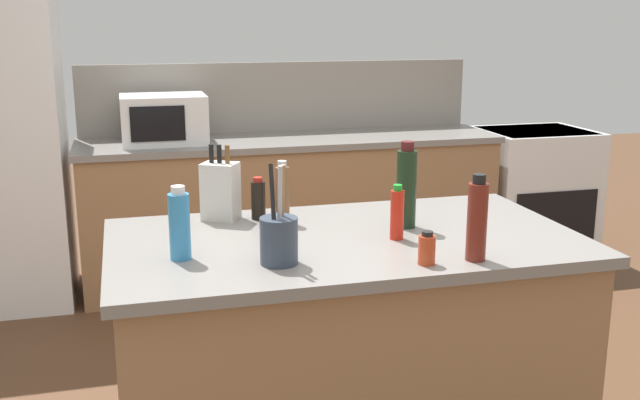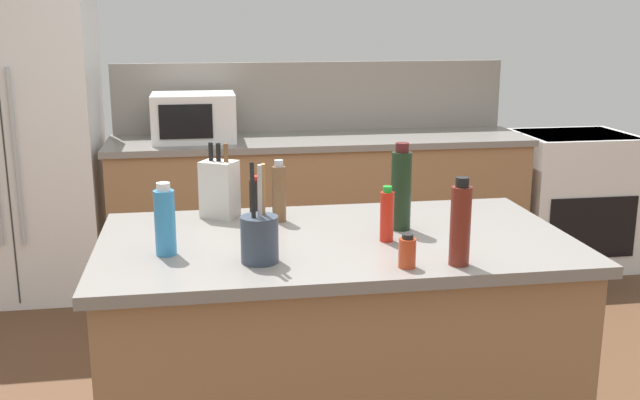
% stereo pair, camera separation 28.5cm
% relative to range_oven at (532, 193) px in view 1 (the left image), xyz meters
% --- Properties ---
extents(back_counter_run, '(2.68, 0.66, 0.94)m').
position_rel_range_oven_xyz_m(back_counter_run, '(-1.76, 0.00, 0.00)').
color(back_counter_run, '#936B47').
rests_on(back_counter_run, ground_plane).
extents(wall_backsplash, '(2.64, 0.03, 0.46)m').
position_rel_range_oven_xyz_m(wall_backsplash, '(-1.76, 0.32, 0.70)').
color(wall_backsplash, gray).
rests_on(wall_backsplash, back_counter_run).
extents(kitchen_island, '(1.66, 0.92, 0.94)m').
position_rel_range_oven_xyz_m(kitchen_island, '(-2.06, -2.20, 0.00)').
color(kitchen_island, '#936B47').
rests_on(kitchen_island, ground_plane).
extents(range_oven, '(0.76, 0.65, 0.92)m').
position_rel_range_oven_xyz_m(range_oven, '(0.00, 0.00, 0.00)').
color(range_oven, white).
rests_on(range_oven, ground_plane).
extents(microwave, '(0.51, 0.39, 0.29)m').
position_rel_range_oven_xyz_m(microwave, '(-2.56, 0.00, 0.62)').
color(microwave, white).
rests_on(microwave, back_counter_run).
extents(knife_block, '(0.16, 0.15, 0.29)m').
position_rel_range_oven_xyz_m(knife_block, '(-2.46, -1.85, 0.59)').
color(knife_block, beige).
rests_on(knife_block, kitchen_island).
extents(utensil_crock, '(0.12, 0.12, 0.32)m').
position_rel_range_oven_xyz_m(utensil_crock, '(-2.35, -2.43, 0.56)').
color(utensil_crock, '#333D4C').
rests_on(utensil_crock, kitchen_island).
extents(pepper_grinder, '(0.05, 0.05, 0.24)m').
position_rel_range_oven_xyz_m(pepper_grinder, '(-2.24, -1.95, 0.58)').
color(pepper_grinder, brown).
rests_on(pepper_grinder, kitchen_island).
extents(vinegar_bottle, '(0.06, 0.06, 0.28)m').
position_rel_range_oven_xyz_m(vinegar_bottle, '(-1.73, -2.55, 0.61)').
color(vinegar_bottle, maroon).
rests_on(vinegar_bottle, kitchen_island).
extents(wine_bottle, '(0.07, 0.07, 0.32)m').
position_rel_range_oven_xyz_m(wine_bottle, '(-1.81, -2.13, 0.62)').
color(wine_bottle, black).
rests_on(wine_bottle, kitchen_island).
extents(dish_soap_bottle, '(0.07, 0.07, 0.24)m').
position_rel_range_oven_xyz_m(dish_soap_bottle, '(-2.65, -2.30, 0.59)').
color(dish_soap_bottle, '#3384BC').
rests_on(dish_soap_bottle, kitchen_island).
extents(soy_sauce_bottle, '(0.06, 0.06, 0.16)m').
position_rel_range_oven_xyz_m(soy_sauce_bottle, '(-2.32, -1.88, 0.55)').
color(soy_sauce_bottle, black).
rests_on(soy_sauce_bottle, kitchen_island).
extents(hot_sauce_bottle, '(0.05, 0.05, 0.20)m').
position_rel_range_oven_xyz_m(hot_sauce_bottle, '(-1.90, -2.27, 0.56)').
color(hot_sauce_bottle, red).
rests_on(hot_sauce_bottle, kitchen_island).
extents(spice_jar_paprika, '(0.05, 0.05, 0.11)m').
position_rel_range_oven_xyz_m(spice_jar_paprika, '(-1.90, -2.55, 0.52)').
color(spice_jar_paprika, '#B73D1E').
rests_on(spice_jar_paprika, kitchen_island).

